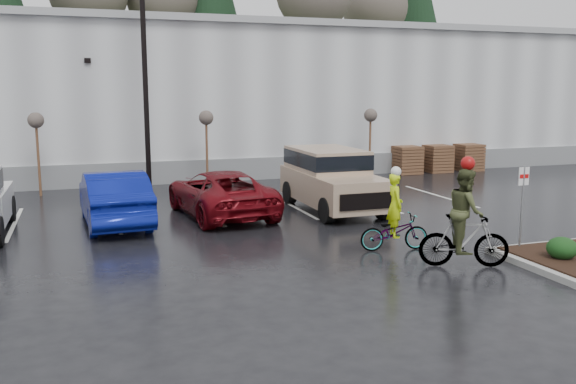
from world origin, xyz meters
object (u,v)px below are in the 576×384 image
object	(u,v)px
sapling_mid	(206,122)
sapling_west	(36,125)
car_blue	(114,198)
cyclist_olive	(465,228)
car_red	(220,193)
sapling_east	(371,119)
lamppost	(144,45)
fire_lane_sign	(522,198)
cyclist_hivis	(394,224)
pallet_stack_b	(437,159)
suv_tan	(333,180)
pallet_stack_a	(407,160)
pallet_stack_c	(468,157)

from	to	relation	value
sapling_mid	sapling_west	bearing A→B (deg)	180.00
car_blue	cyclist_olive	bearing A→B (deg)	131.98
car_red	sapling_east	bearing A→B (deg)	-150.62
lamppost	cyclist_olive	world-z (taller)	lamppost
sapling_east	fire_lane_sign	bearing A→B (deg)	-99.75
sapling_west	cyclist_hivis	distance (m)	14.73
pallet_stack_b	suv_tan	world-z (taller)	suv_tan
fire_lane_sign	car_blue	world-z (taller)	fire_lane_sign
lamppost	sapling_east	distance (m)	10.48
suv_tan	cyclist_olive	bearing A→B (deg)	-88.00
pallet_stack_a	car_blue	bearing A→B (deg)	-153.30
cyclist_olive	sapling_mid	bearing A→B (deg)	36.13
pallet_stack_a	car_blue	size ratio (longest dim) A/B	0.27
sapling_mid	pallet_stack_a	xyz separation A→B (m)	(10.00, 1.00, -2.05)
fire_lane_sign	car_blue	size ratio (longest dim) A/B	0.44
cyclist_olive	fire_lane_sign	bearing A→B (deg)	-52.74
sapling_mid	pallet_stack_c	size ratio (longest dim) A/B	2.37
pallet_stack_b	fire_lane_sign	distance (m)	15.23
sapling_mid	pallet_stack_c	distance (m)	13.69
lamppost	car_red	bearing A→B (deg)	-70.06
pallet_stack_c	cyclist_olive	xyz separation A→B (m)	(-10.22, -14.34, 0.25)
car_blue	suv_tan	xyz separation A→B (m)	(7.11, -0.15, 0.21)
cyclist_olive	suv_tan	bearing A→B (deg)	24.33
car_red	suv_tan	xyz separation A→B (m)	(3.78, -0.41, 0.29)
car_red	pallet_stack_a	bearing A→B (deg)	-153.42
pallet_stack_a	pallet_stack_b	size ratio (longest dim) A/B	1.00
suv_tan	car_blue	bearing A→B (deg)	178.81
sapling_mid	cyclist_olive	size ratio (longest dim) A/B	1.24
pallet_stack_a	sapling_east	bearing A→B (deg)	-158.20
sapling_east	fire_lane_sign	world-z (taller)	sapling_east
lamppost	car_red	distance (m)	7.12
sapling_east	fire_lane_sign	xyz separation A→B (m)	(-2.20, -12.80, -1.32)
car_red	fire_lane_sign	bearing A→B (deg)	125.13
fire_lane_sign	cyclist_hivis	distance (m)	3.19
car_red	cyclist_hivis	distance (m)	6.54
sapling_east	suv_tan	world-z (taller)	sapling_east
lamppost	sapling_west	xyz separation A→B (m)	(-4.00, 1.00, -2.96)
lamppost	pallet_stack_c	xyz separation A→B (m)	(16.00, 2.00, -5.01)
car_red	suv_tan	world-z (taller)	suv_tan
pallet_stack_a	pallet_stack_c	world-z (taller)	same
lamppost	cyclist_hivis	size ratio (longest dim) A/B	4.29
sapling_east	cyclist_hivis	bearing A→B (deg)	-113.59
pallet_stack_c	pallet_stack_b	bearing A→B (deg)	180.00
pallet_stack_c	fire_lane_sign	size ratio (longest dim) A/B	0.61
pallet_stack_a	suv_tan	world-z (taller)	suv_tan
pallet_stack_b	cyclist_hivis	bearing A→B (deg)	-126.41
sapling_east	cyclist_olive	world-z (taller)	sapling_east
pallet_stack_c	suv_tan	distance (m)	12.73
pallet_stack_a	lamppost	bearing A→B (deg)	-170.91
pallet_stack_a	pallet_stack_c	size ratio (longest dim) A/B	1.00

